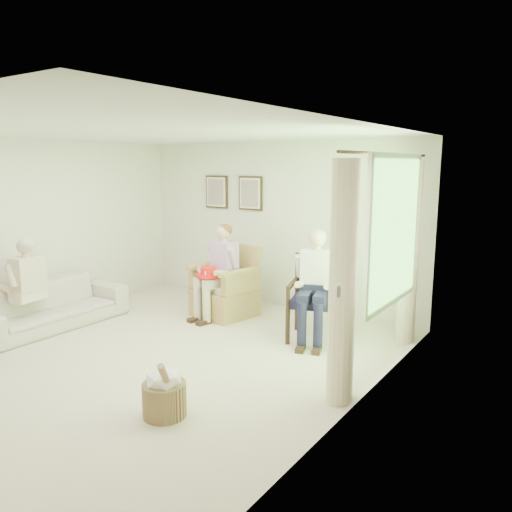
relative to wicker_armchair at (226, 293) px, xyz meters
The scene contains 18 objects.
floor 1.85m from the wicker_armchair, 81.72° to the right, with size 5.50×5.50×0.00m, color beige.
back_wall 1.38m from the wicker_armchair, 74.53° to the left, with size 5.00×0.04×2.60m, color silver.
left_wall 3.03m from the wicker_armchair, 141.15° to the right, with size 0.04×5.50×2.60m, color silver.
right_wall 3.44m from the wicker_armchair, 33.12° to the right, with size 0.04×5.50×2.60m, color silver.
ceiling 2.91m from the wicker_armchair, 81.72° to the right, with size 5.00×5.50×0.02m, color white.
window 3.06m from the wicker_armchair, 12.45° to the right, with size 0.13×2.50×1.63m.
curtain_left 3.14m from the wicker_armchair, 31.40° to the right, with size 0.34×0.34×2.30m, color beige.
curtain_right 2.74m from the wicker_armchair, ahead, with size 0.34×0.34×2.30m, color beige.
framed_print_left 1.92m from the wicker_armchair, 134.30° to the left, with size 0.45×0.05×0.55m.
framed_print_right 1.72m from the wicker_armchair, 101.66° to the left, with size 0.45×0.05×0.55m.
wicker_armchair is the anchor object (origin of this frame).
wood_armchair 1.63m from the wicker_armchair, ahead, with size 0.68×0.64×1.05m.
sofa 2.50m from the wicker_armchair, 132.42° to the right, with size 0.84×2.15×0.63m, color beige.
person_wicker 0.48m from the wicker_armchair, 90.00° to the right, with size 0.40×0.63×1.36m.
person_dark 1.70m from the wicker_armchair, ahead, with size 0.40×0.63×1.41m.
person_sofa 2.79m from the wicker_armchair, 127.62° to the right, with size 0.42×0.62×1.28m.
red_hat 0.50m from the wicker_armchair, 97.51° to the right, with size 0.38×0.38×0.14m.
hatbox 3.10m from the wicker_armchair, 62.77° to the right, with size 0.41×0.41×0.58m.
Camera 1 is at (4.19, -3.95, 2.25)m, focal length 35.00 mm.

